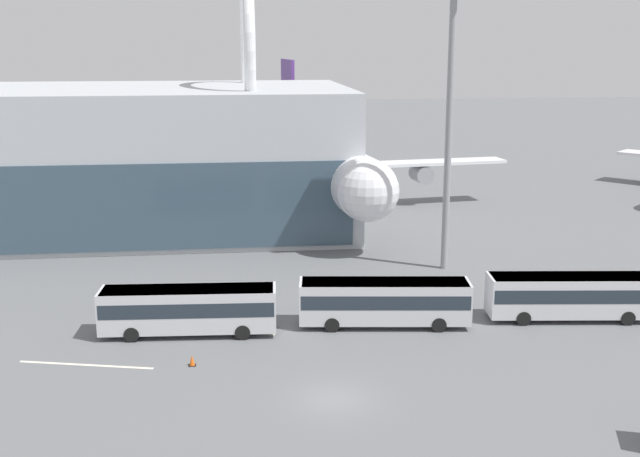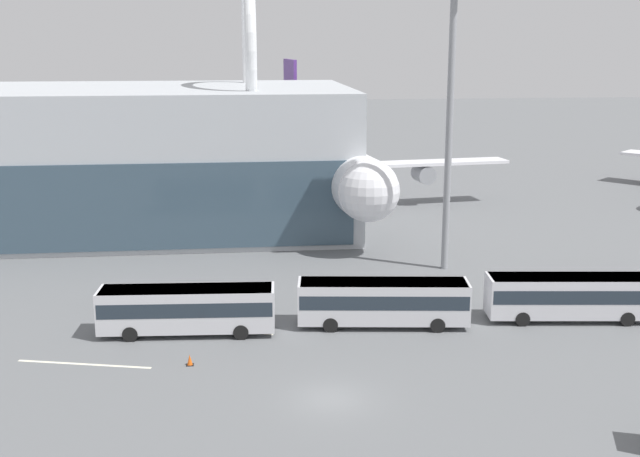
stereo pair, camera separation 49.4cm
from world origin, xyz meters
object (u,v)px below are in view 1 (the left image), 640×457
object	(u,v)px
airliner_at_gate_far	(317,159)
floodlight_mast	(450,88)
shuttle_bus_0	(188,307)
traffic_cone_0	(192,360)
shuttle_bus_2	(571,294)
shuttle_bus_1	(384,300)

from	to	relation	value
airliner_at_gate_far	floodlight_mast	xyz separation A→B (m)	(8.13, -24.36, 9.29)
shuttle_bus_0	traffic_cone_0	world-z (taller)	shuttle_bus_0
shuttle_bus_0	floodlight_mast	bearing A→B (deg)	35.94
shuttle_bus_0	traffic_cone_0	size ratio (longest dim) A/B	17.60
floodlight_mast	traffic_cone_0	size ratio (longest dim) A/B	35.51
shuttle_bus_2	traffic_cone_0	size ratio (longest dim) A/B	17.72
traffic_cone_0	floodlight_mast	bearing A→B (deg)	42.22
shuttle_bus_0	shuttle_bus_1	distance (m)	13.17
airliner_at_gate_far	shuttle_bus_0	bearing A→B (deg)	-25.80
shuttle_bus_0	shuttle_bus_1	xyz separation A→B (m)	(13.17, 0.06, 0.00)
shuttle_bus_2	floodlight_mast	size ratio (longest dim) A/B	0.50
shuttle_bus_0	traffic_cone_0	bearing A→B (deg)	-82.51
shuttle_bus_2	traffic_cone_0	xyz separation A→B (m)	(-25.97, -5.16, -1.53)
floodlight_mast	shuttle_bus_1	bearing A→B (deg)	-120.53
shuttle_bus_0	floodlight_mast	size ratio (longest dim) A/B	0.50
shuttle_bus_0	shuttle_bus_1	size ratio (longest dim) A/B	0.99
airliner_at_gate_far	traffic_cone_0	bearing A→B (deg)	-23.13
shuttle_bus_2	floodlight_mast	world-z (taller)	floodlight_mast
shuttle_bus_1	traffic_cone_0	world-z (taller)	shuttle_bus_1
floodlight_mast	shuttle_bus_2	bearing A→B (deg)	-68.60
shuttle_bus_0	shuttle_bus_1	bearing A→B (deg)	3.75
shuttle_bus_1	traffic_cone_0	size ratio (longest dim) A/B	17.74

